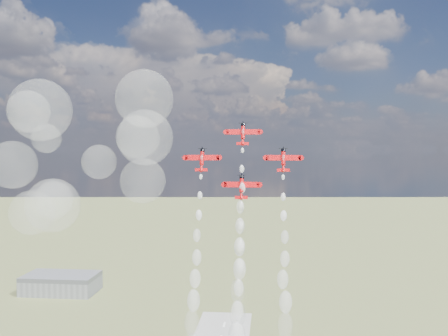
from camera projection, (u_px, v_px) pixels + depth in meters
The scene contains 9 objects.
hangar at pixel (61, 283), 332.25m from camera, with size 50.00×28.00×13.00m.
plane_lead at pixel (243, 134), 157.81m from camera, with size 11.36×5.33×7.69m.
plane_left at pixel (202, 159), 155.81m from camera, with size 11.36×5.33×7.69m.
plane_right at pixel (283, 160), 153.23m from camera, with size 11.36×5.33×7.69m.
plane_slot at pixel (242, 187), 151.23m from camera, with size 11.36×5.33×7.69m.
smoke_trail_lead at pixel (238, 294), 139.37m from camera, with size 5.18×26.24×56.37m.
smoke_trail_left at pixel (192, 326), 137.60m from camera, with size 5.79×25.85×56.12m.
smoke_trail_right at pixel (285, 328), 134.99m from camera, with size 5.26×25.16×56.12m.
drifted_smoke_cloud at pixel (83, 149), 167.18m from camera, with size 69.21×38.15×57.77m.
Camera 1 is at (25.81, -136.23, 100.21)m, focal length 38.00 mm.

